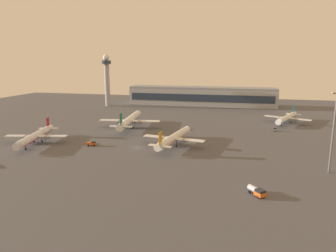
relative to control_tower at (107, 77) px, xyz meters
The scene contains 11 objects.
ground_plane 141.90m from the control_tower, 60.10° to the right, with size 416.00×416.00×0.00m, color #4C4C51.
terminal_building 86.15m from the control_tower, 17.50° to the left, with size 130.87×22.40×16.40m.
control_tower is the anchor object (origin of this frame).
airplane_mid_apron 129.25m from the control_tower, 81.39° to the right, with size 30.04×38.33×9.92m.
airplane_taxiway_distant 144.18m from the control_tower, 53.08° to the right, with size 30.59×39.14×10.06m.
airplane_terminal_side 98.33m from the control_tower, 57.86° to the right, with size 36.78×47.13×12.09m.
airplane_near_gate 153.68m from the control_tower, 17.34° to the right, with size 28.41×36.00×9.69m.
pushback_tug 154.79m from the control_tower, 27.49° to the right, with size 1.83×3.09×2.05m.
cargo_loader 134.72m from the control_tower, 68.92° to the right, with size 4.54×3.14×2.25m.
fuel_truck 204.31m from the control_tower, 53.03° to the right, with size 5.58×6.23×2.35m.
apron_light_central 201.29m from the control_tower, 42.51° to the right, with size 4.80×0.90×29.41m.
Camera 1 is at (46.66, -131.48, 39.95)m, focal length 32.87 mm.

